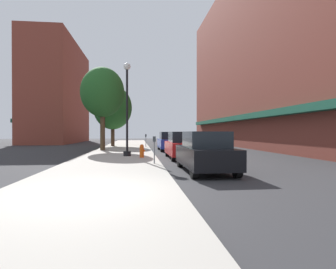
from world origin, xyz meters
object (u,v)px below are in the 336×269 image
(tree_mid, at_px, (103,93))
(car_red, at_px, (183,145))
(fire_hydrant, at_px, (142,151))
(parking_meter_far, at_px, (154,146))
(lamppost, at_px, (127,107))
(tree_near, at_px, (113,108))
(car_black, at_px, (205,152))
(car_blue, at_px, (169,141))
(parking_meter_near, at_px, (146,139))

(tree_mid, distance_m, car_red, 9.70)
(fire_hydrant, bearing_deg, parking_meter_far, -80.00)
(lamppost, xyz_separation_m, tree_near, (-2.06, 12.71, 1.11))
(car_black, height_order, car_red, same)
(fire_hydrant, bearing_deg, car_red, 6.81)
(lamppost, relative_size, car_red, 1.37)
(lamppost, height_order, fire_hydrant, lamppost)
(tree_near, height_order, car_red, tree_near)
(car_black, bearing_deg, fire_hydrant, 115.18)
(car_blue, bearing_deg, tree_near, 128.60)
(tree_mid, height_order, car_black, tree_mid)
(car_black, xyz_separation_m, car_blue, (0.00, 12.84, 0.00))
(lamppost, bearing_deg, tree_near, 99.20)
(lamppost, distance_m, car_red, 4.26)
(parking_meter_far, bearing_deg, fire_hydrant, 100.00)
(parking_meter_far, height_order, car_red, car_red)
(tree_near, distance_m, car_blue, 9.11)
(tree_near, bearing_deg, parking_meter_far, -78.29)
(car_black, relative_size, car_red, 1.00)
(lamppost, height_order, car_blue, lamppost)
(lamppost, bearing_deg, parking_meter_near, 81.50)
(parking_meter_far, distance_m, tree_mid, 11.50)
(parking_meter_near, distance_m, tree_near, 5.66)
(tree_mid, height_order, car_blue, tree_mid)
(lamppost, relative_size, parking_meter_far, 4.50)
(parking_meter_far, distance_m, car_red, 3.95)
(car_red, distance_m, car_blue, 7.21)
(lamppost, relative_size, tree_near, 0.89)
(lamppost, relative_size, tree_mid, 0.85)
(car_black, bearing_deg, tree_near, 105.96)
(parking_meter_far, distance_m, car_black, 2.94)
(parking_meter_near, relative_size, car_red, 0.30)
(lamppost, xyz_separation_m, tree_mid, (-2.26, 5.81, 1.75))
(tree_near, bearing_deg, parking_meter_near, -39.20)
(parking_meter_near, distance_m, car_blue, 4.01)
(tree_near, xyz_separation_m, car_red, (5.48, -13.58, -3.50))
(tree_mid, distance_m, car_blue, 7.05)
(car_red, relative_size, car_blue, 1.00)
(car_black, xyz_separation_m, car_red, (0.00, 5.63, 0.00))
(parking_meter_near, height_order, parking_meter_far, same)
(parking_meter_far, bearing_deg, car_black, -48.41)
(parking_meter_far, height_order, tree_near, tree_near)
(tree_near, bearing_deg, lamppost, -80.80)
(car_red, bearing_deg, car_blue, 90.73)
(parking_meter_near, bearing_deg, car_black, -83.19)
(fire_hydrant, height_order, parking_meter_far, parking_meter_far)
(fire_hydrant, relative_size, car_blue, 0.18)
(tree_near, distance_m, car_black, 20.29)
(fire_hydrant, distance_m, parking_meter_far, 3.22)
(tree_near, bearing_deg, car_black, -74.09)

